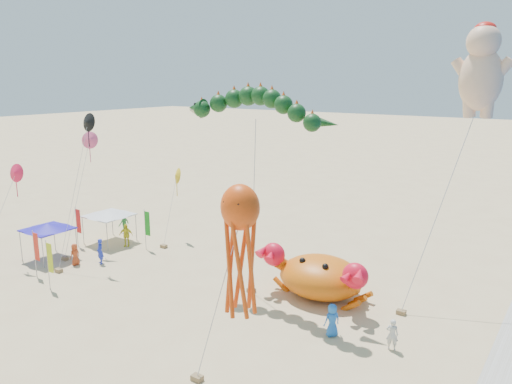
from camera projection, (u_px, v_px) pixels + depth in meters
ground at (265, 317)px, 27.71m from camera, size 320.00×320.00×0.00m
crab_inflatable at (320, 276)px, 30.02m from camera, size 7.04×4.63×3.09m
dragon_kite at (254, 111)px, 28.38m from camera, size 9.58×1.95×12.18m
cherub_kite at (482, 68)px, 27.77m from camera, size 3.50×6.03×15.98m
octopus_kite at (240, 241)px, 19.58m from camera, size 3.14×1.44×8.99m
canopy_blue at (47, 227)px, 36.23m from camera, size 3.27×3.27×2.71m
canopy_white at (109, 213)px, 39.94m from camera, size 3.49×3.49×2.71m
feather_flags at (81, 237)px, 35.24m from camera, size 6.08×8.76×3.20m
beachgoers at (159, 253)px, 35.41m from camera, size 26.51×8.32×1.84m
small_kites at (93, 164)px, 36.49m from camera, size 6.58×13.96×10.69m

